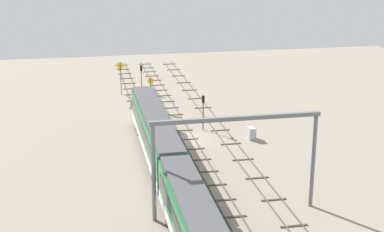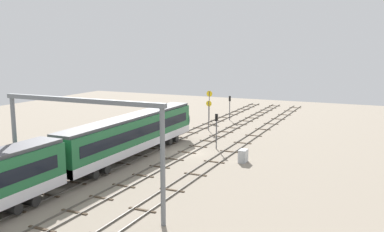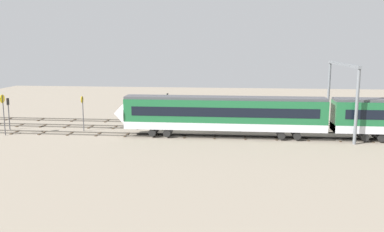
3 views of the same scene
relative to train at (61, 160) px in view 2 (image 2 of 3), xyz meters
name	(u,v)px [view 2 (image 2 of 3)]	position (x,y,z in m)	size (l,w,h in m)	color
ground_plane	(187,153)	(16.51, -4.56, -2.66)	(107.43, 107.43, 0.00)	gray
track_near_foreground	(222,156)	(16.51, -9.12, -2.59)	(91.43, 2.40, 0.16)	#59544C
track_second_near	(187,152)	(16.51, -4.56, -2.59)	(91.43, 2.40, 0.16)	#59544C
track_with_train	(154,148)	(16.51, 0.00, -2.59)	(91.43, 2.40, 0.16)	#59544C
train	(61,160)	(0.00, 0.00, 0.00)	(50.40, 3.24, 4.80)	#1E6638
overhead_gantry	(81,130)	(-3.00, -4.91, 3.72)	(0.40, 14.66, 8.84)	slate
speed_sign_near_foreground	(209,111)	(30.07, -1.83, 0.31)	(0.14, 0.87, 4.57)	#4C4C51
speed_sign_mid_trackside	(209,100)	(38.84, 1.69, 0.75)	(0.14, 1.04, 5.08)	#4C4C51
signal_light_trackside_approach	(216,126)	(19.82, -7.08, 0.25)	(0.31, 0.32, 4.43)	#4C4C51
signal_light_trackside_departure	(230,104)	(40.10, -1.62, 0.11)	(0.31, 0.32, 4.21)	#4C4C51
relay_cabinet	(243,156)	(15.30, -12.02, -1.95)	(1.31, 0.81, 1.42)	#B2B7BC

